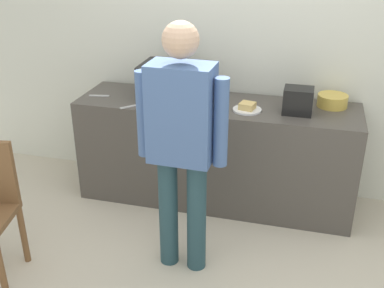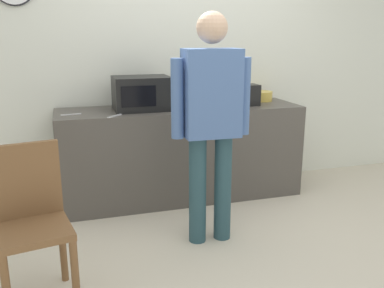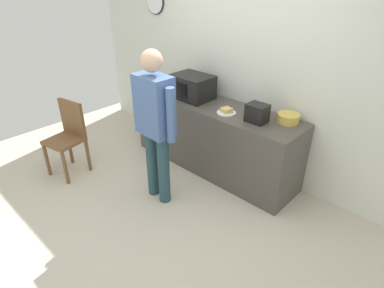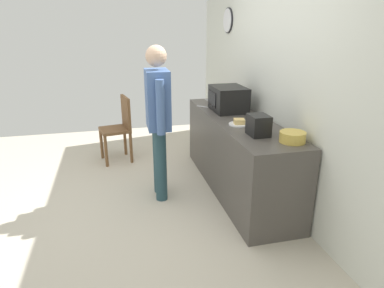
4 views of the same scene
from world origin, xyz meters
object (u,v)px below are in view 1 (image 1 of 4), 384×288
object	(u,v)px
microwave	(172,82)
salad_bowl	(332,101)
sandwich_plate	(247,108)
fork_utensil	(99,96)
spoon_utensil	(130,106)
toaster	(298,101)
person_standing	(182,136)

from	to	relation	value
microwave	salad_bowl	size ratio (longest dim) A/B	2.12
sandwich_plate	fork_utensil	xyz separation A→B (m)	(-1.26, 0.02, -0.02)
microwave	spoon_utensil	size ratio (longest dim) A/B	2.94
toaster	person_standing	world-z (taller)	person_standing
fork_utensil	spoon_utensil	size ratio (longest dim) A/B	1.00
sandwich_plate	spoon_utensil	size ratio (longest dim) A/B	1.31
fork_utensil	person_standing	world-z (taller)	person_standing
sandwich_plate	salad_bowl	world-z (taller)	salad_bowl
salad_bowl	toaster	xyz separation A→B (m)	(-0.26, -0.22, 0.05)
salad_bowl	spoon_utensil	xyz separation A→B (m)	(-1.55, -0.42, -0.04)
toaster	salad_bowl	bearing A→B (deg)	40.11
microwave	sandwich_plate	distance (m)	0.65
spoon_utensil	microwave	bearing A→B (deg)	42.06
toaster	fork_utensil	distance (m)	1.64
salad_bowl	toaster	bearing A→B (deg)	-139.89
fork_utensil	spoon_utensil	distance (m)	0.39
fork_utensil	salad_bowl	bearing A→B (deg)	7.30
sandwich_plate	toaster	xyz separation A→B (m)	(0.38, 0.05, 0.08)
microwave	fork_utensil	bearing A→B (deg)	-173.40
microwave	fork_utensil	xyz separation A→B (m)	(-0.63, -0.07, -0.15)
spoon_utensil	salad_bowl	bearing A→B (deg)	15.22
spoon_utensil	sandwich_plate	bearing A→B (deg)	9.63
microwave	toaster	xyz separation A→B (m)	(1.01, -0.05, -0.05)
salad_bowl	person_standing	size ratio (longest dim) A/B	0.14
microwave	toaster	bearing A→B (deg)	-2.76
toaster	fork_utensil	world-z (taller)	toaster
microwave	salad_bowl	world-z (taller)	microwave
sandwich_plate	person_standing	size ratio (longest dim) A/B	0.13
sandwich_plate	toaster	distance (m)	0.39
spoon_utensil	person_standing	xyz separation A→B (m)	(0.62, -0.67, 0.11)
toaster	fork_utensil	size ratio (longest dim) A/B	1.29
microwave	spoon_utensil	xyz separation A→B (m)	(-0.28, -0.25, -0.15)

